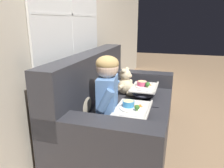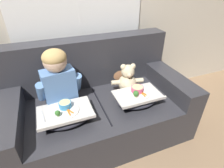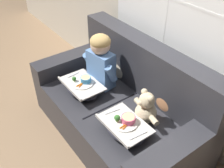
{
  "view_description": "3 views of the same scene",
  "coord_description": "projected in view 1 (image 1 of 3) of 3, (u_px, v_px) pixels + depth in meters",
  "views": [
    {
      "loc": [
        -2.19,
        -0.53,
        1.33
      ],
      "look_at": [
        0.03,
        0.14,
        0.65
      ],
      "focal_mm": 35.0,
      "sensor_mm": 36.0,
      "label": 1
    },
    {
      "loc": [
        -0.39,
        -1.4,
        1.55
      ],
      "look_at": [
        0.13,
        -0.04,
        0.64
      ],
      "focal_mm": 28.0,
      "sensor_mm": 36.0,
      "label": 2
    },
    {
      "loc": [
        1.58,
        -1.2,
        2.15
      ],
      "look_at": [
        -0.11,
        0.03,
        0.59
      ],
      "focal_mm": 42.0,
      "sensor_mm": 36.0,
      "label": 3
    }
  ],
  "objects": [
    {
      "name": "lap_tray_child",
      "position": [
        132.0,
        113.0,
        2.02
      ],
      "size": [
        0.47,
        0.31,
        0.18
      ],
      "color": "#2D2D38",
      "rests_on": "child_figure"
    },
    {
      "name": "wall_back_with_window",
      "position": [
        68.0,
        22.0,
        2.33
      ],
      "size": [
        8.0,
        0.08,
        2.6
      ],
      "color": "beige",
      "rests_on": "ground_plane"
    },
    {
      "name": "throw_pillow_behind_teddy",
      "position": [
        106.0,
        80.0,
        2.78
      ],
      "size": [
        0.29,
        0.14,
        0.3
      ],
      "color": "#B2754C",
      "rests_on": "couch"
    },
    {
      "name": "couch",
      "position": [
        116.0,
        111.0,
        2.46
      ],
      "size": [
        1.86,
        0.99,
        0.98
      ],
      "color": "#2D2D33",
      "rests_on": "ground_plane"
    },
    {
      "name": "ground_plane",
      "position": [
        123.0,
        139.0,
        2.53
      ],
      "size": [
        14.0,
        14.0,
        0.0
      ],
      "primitive_type": "plane",
      "color": "#8E7051"
    },
    {
      "name": "throw_pillow_behind_child",
      "position": [
        83.0,
        99.0,
        2.13
      ],
      "size": [
        0.32,
        0.15,
        0.33
      ],
      "color": "#C1B293",
      "rests_on": "couch"
    },
    {
      "name": "child_figure",
      "position": [
        108.0,
        84.0,
        2.01
      ],
      "size": [
        0.43,
        0.23,
        0.59
      ],
      "color": "#5B84BC",
      "rests_on": "couch"
    },
    {
      "name": "teddy_bear",
      "position": [
        125.0,
        83.0,
        2.71
      ],
      "size": [
        0.36,
        0.26,
        0.33
      ],
      "color": "beige",
      "rests_on": "couch"
    },
    {
      "name": "lap_tray_teddy",
      "position": [
        144.0,
        90.0,
        2.67
      ],
      "size": [
        0.46,
        0.3,
        0.19
      ],
      "color": "#2D2D38",
      "rests_on": "teddy_bear"
    }
  ]
}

